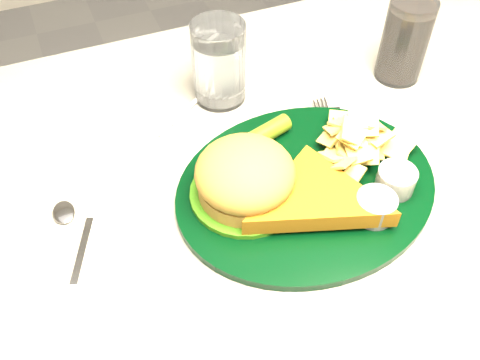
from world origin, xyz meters
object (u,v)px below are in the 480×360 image
(dinner_plate, at_px, (309,169))
(table, at_px, (255,323))
(water_glass, at_px, (219,63))
(fork_napkin, at_px, (359,154))
(cola_glass, at_px, (405,40))

(dinner_plate, bearing_deg, table, 148.05)
(water_glass, height_order, fork_napkin, water_glass)
(dinner_plate, height_order, water_glass, water_glass)
(table, height_order, dinner_plate, dinner_plate)
(table, bearing_deg, dinner_plate, -25.34)
(table, relative_size, dinner_plate, 3.47)
(cola_glass, relative_size, fork_napkin, 0.73)
(dinner_plate, height_order, fork_napkin, dinner_plate)
(table, relative_size, water_glass, 9.72)
(dinner_plate, bearing_deg, water_glass, 92.65)
(fork_napkin, bearing_deg, table, -163.74)
(dinner_plate, relative_size, fork_napkin, 1.96)
(dinner_plate, bearing_deg, fork_napkin, 8.64)
(dinner_plate, xyz_separation_m, fork_napkin, (0.09, 0.03, -0.03))
(fork_napkin, bearing_deg, water_glass, 139.75)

